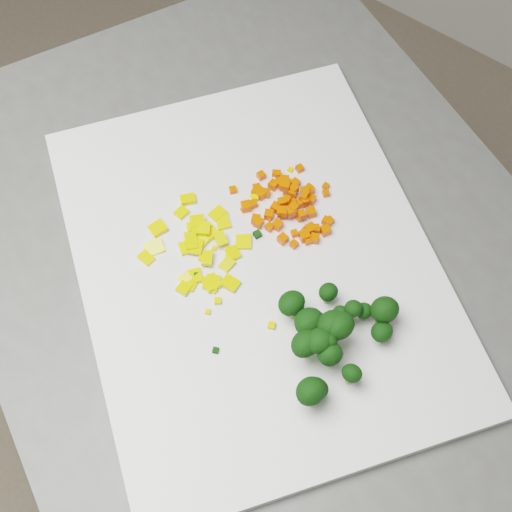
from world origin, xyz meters
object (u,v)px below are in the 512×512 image
Objects in this scene: counter_block at (271,404)px; broccoli_pile at (328,331)px; cutting_board at (256,263)px; pepper_pile at (198,241)px; carrot_pile at (292,199)px.

broccoli_pile is (0.09, -0.03, 0.49)m from counter_block.
cutting_board is 3.88× the size of pepper_pile.
cutting_board is 0.09m from carrot_pile.
carrot_pile is 0.17m from broccoli_pile.
broccoli_pile is at bearing -3.17° from pepper_pile.
counter_block is 0.48m from pepper_pile.
broccoli_pile reaches higher than carrot_pile.
carrot_pile reaches higher than cutting_board.
broccoli_pile is (0.18, -0.01, 0.02)m from pepper_pile.
counter_block is at bearing 158.16° from broccoli_pile.
cutting_board is (-0.03, -0.00, 0.46)m from counter_block.
carrot_pile is at bearing 138.22° from broccoli_pile.
carrot_pile is at bearing 63.70° from pepper_pile.
pepper_pile is at bearing -116.30° from carrot_pile.
cutting_board is at bearing -179.02° from counter_block.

